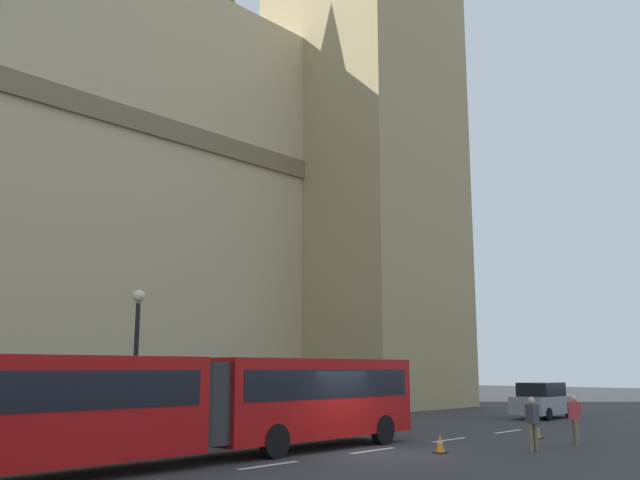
# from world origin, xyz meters

# --- Properties ---
(ground_plane) EXTENTS (160.00, 160.00, 0.00)m
(ground_plane) POSITION_xyz_m (0.00, 0.00, 0.00)
(ground_plane) COLOR #333335
(lane_centre_marking) EXTENTS (29.80, 0.16, 0.01)m
(lane_centre_marking) POSITION_xyz_m (-3.96, 0.00, 0.01)
(lane_centre_marking) COLOR silver
(lane_centre_marking) RESTS_ON ground_plane
(articulated_bus) EXTENTS (17.81, 2.54, 2.90)m
(articulated_bus) POSITION_xyz_m (-5.02, 1.99, 1.75)
(articulated_bus) COLOR #B20F0F
(articulated_bus) RESTS_ON ground_plane
(sedan_lead) EXTENTS (4.40, 1.86, 1.85)m
(sedan_lead) POSITION_xyz_m (18.17, 2.20, 0.91)
(sedan_lead) COLOR gray
(sedan_lead) RESTS_ON ground_plane
(traffic_cone_west) EXTENTS (0.36, 0.36, 0.58)m
(traffic_cone_west) POSITION_xyz_m (1.54, -1.96, 0.28)
(traffic_cone_west) COLOR black
(traffic_cone_west) RESTS_ON ground_plane
(traffic_cone_middle) EXTENTS (0.36, 0.36, 0.58)m
(traffic_cone_middle) POSITION_xyz_m (7.90, -2.18, 0.28)
(traffic_cone_middle) COLOR black
(traffic_cone_middle) RESTS_ON ground_plane
(street_lamp) EXTENTS (0.44, 0.44, 5.27)m
(street_lamp) POSITION_xyz_m (-4.01, 6.50, 3.06)
(street_lamp) COLOR black
(street_lamp) RESTS_ON ground_plane
(pedestrian_near_cones) EXTENTS (0.39, 0.46, 1.69)m
(pedestrian_near_cones) POSITION_xyz_m (3.88, -3.94, 0.91)
(pedestrian_near_cones) COLOR #726651
(pedestrian_near_cones) RESTS_ON ground_plane
(pedestrian_by_kerb) EXTENTS (0.43, 0.47, 1.69)m
(pedestrian_by_kerb) POSITION_xyz_m (6.49, -4.25, 0.91)
(pedestrian_by_kerb) COLOR #726651
(pedestrian_by_kerb) RESTS_ON ground_plane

